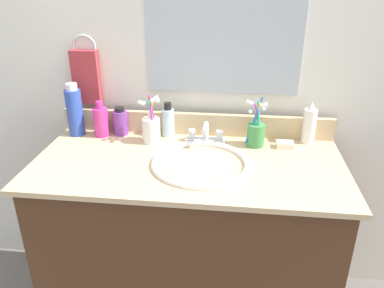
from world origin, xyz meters
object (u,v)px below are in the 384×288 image
(cup_green, at_px, (256,133))
(bottle_gel_clear, at_px, (168,121))
(bottle_soap_pink, at_px, (101,121))
(bottle_shampoo_blue, at_px, (75,111))
(bottle_lotion_white, at_px, (309,125))
(cup_white_ceramic, at_px, (151,128))
(bottle_cream_purple, at_px, (120,122))
(hand_towel, at_px, (86,77))
(soap_bar, at_px, (285,145))
(faucet, at_px, (206,135))

(cup_green, bearing_deg, bottle_gel_clear, 170.21)
(bottle_gel_clear, height_order, bottle_soap_pink, bottle_soap_pink)
(bottle_gel_clear, xyz_separation_m, bottle_shampoo_blue, (-0.38, -0.03, 0.04))
(bottle_lotion_white, height_order, cup_white_ceramic, cup_white_ceramic)
(bottle_lotion_white, bearing_deg, bottle_shampoo_blue, -178.23)
(bottle_cream_purple, bearing_deg, hand_towel, 158.47)
(cup_green, distance_m, soap_bar, 0.12)
(faucet, height_order, cup_green, cup_green)
(bottle_cream_purple, xyz_separation_m, cup_white_ceramic, (0.14, -0.06, 0.00))
(hand_towel, relative_size, soap_bar, 3.44)
(hand_towel, height_order, cup_green, hand_towel)
(cup_white_ceramic, bearing_deg, bottle_gel_clear, 53.02)
(hand_towel, height_order, bottle_gel_clear, hand_towel)
(bottle_soap_pink, relative_size, cup_green, 0.75)
(cup_green, bearing_deg, bottle_cream_purple, 174.72)
(hand_towel, distance_m, soap_bar, 0.84)
(bottle_gel_clear, bearing_deg, hand_towel, 172.02)
(bottle_cream_purple, distance_m, bottle_soap_pink, 0.08)
(bottle_gel_clear, relative_size, cup_green, 0.71)
(hand_towel, bearing_deg, bottle_cream_purple, -21.53)
(bottle_soap_pink, bearing_deg, cup_green, -2.40)
(bottle_shampoo_blue, relative_size, soap_bar, 3.38)
(bottle_cream_purple, relative_size, soap_bar, 1.83)
(hand_towel, xyz_separation_m, bottle_lotion_white, (0.90, -0.05, -0.15))
(soap_bar, bearing_deg, bottle_shampoo_blue, 177.77)
(bottle_soap_pink, relative_size, cup_white_ceramic, 0.76)
(bottle_cream_purple, distance_m, bottle_gel_clear, 0.20)
(faucet, xyz_separation_m, bottle_soap_pink, (-0.43, 0.01, 0.04))
(bottle_lotion_white, xyz_separation_m, cup_white_ceramic, (-0.61, -0.07, -0.02))
(cup_green, xyz_separation_m, cup_white_ceramic, (-0.41, -0.01, 0.00))
(bottle_gel_clear, bearing_deg, bottle_soap_pink, -172.68)
(bottle_gel_clear, distance_m, cup_green, 0.36)
(faucet, relative_size, bottle_lotion_white, 0.96)
(bottle_gel_clear, distance_m, cup_white_ceramic, 0.09)
(cup_white_ceramic, distance_m, soap_bar, 0.52)
(cup_green, bearing_deg, bottle_lotion_white, 15.15)
(bottle_shampoo_blue, bearing_deg, soap_bar, -2.23)
(hand_towel, xyz_separation_m, cup_green, (0.70, -0.11, -0.17))
(faucet, bearing_deg, cup_green, -3.50)
(faucet, relative_size, soap_bar, 2.50)
(faucet, distance_m, cup_green, 0.20)
(bottle_cream_purple, bearing_deg, cup_white_ceramic, -23.50)
(bottle_gel_clear, xyz_separation_m, bottle_soap_pink, (-0.27, -0.03, 0.00))
(cup_green, bearing_deg, bottle_soap_pink, 177.60)
(faucet, distance_m, bottle_lotion_white, 0.40)
(soap_bar, bearing_deg, cup_green, 177.00)
(bottle_cream_purple, distance_m, bottle_shampoo_blue, 0.19)
(soap_bar, bearing_deg, bottle_gel_clear, 171.83)
(faucet, distance_m, bottle_gel_clear, 0.17)
(bottle_gel_clear, height_order, cup_white_ceramic, cup_white_ceramic)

